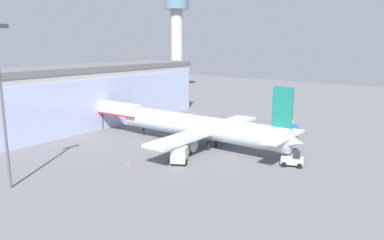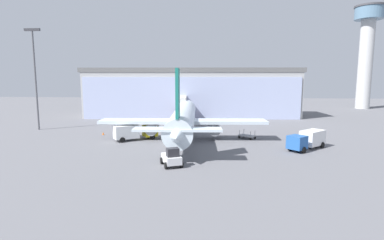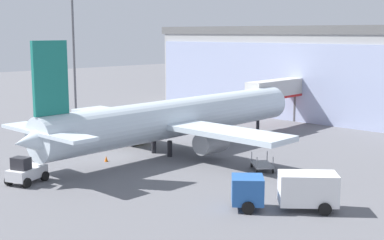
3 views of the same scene
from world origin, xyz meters
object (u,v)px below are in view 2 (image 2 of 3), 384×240
at_px(catering_truck, 134,132).
at_px(safety_cone_nose, 169,146).
at_px(jet_bridge, 182,102).
at_px(airplane, 183,118).
at_px(fuel_truck, 308,139).
at_px(apron_light_mast, 35,71).
at_px(baggage_cart, 247,136).
at_px(pushback_tug, 172,158).
at_px(safety_cone_wingtip, 103,133).
at_px(control_tower, 367,45).

xyz_separation_m(catering_truck, safety_cone_nose, (6.85, -5.63, -1.19)).
height_order(jet_bridge, airplane, airplane).
bearing_deg(catering_truck, fuel_truck, -41.97).
xyz_separation_m(apron_light_mast, baggage_cart, (41.77, -6.40, -11.40)).
bearing_deg(safety_cone_nose, baggage_cart, 33.54).
xyz_separation_m(airplane, pushback_tug, (0.29, -16.95, -2.54)).
relative_size(airplane, pushback_tug, 10.18).
distance_m(apron_light_mast, pushback_tug, 40.52).
bearing_deg(safety_cone_wingtip, jet_bridge, 55.36).
xyz_separation_m(baggage_cart, safety_cone_nose, (-12.49, -8.28, -0.23)).
bearing_deg(jet_bridge, safety_cone_nose, 178.17).
distance_m(apron_light_mast, baggage_cart, 43.77).
xyz_separation_m(pushback_tug, safety_cone_nose, (-1.66, 9.09, -0.70)).
bearing_deg(jet_bridge, airplane, -177.23).
xyz_separation_m(catering_truck, safety_cone_wingtip, (-7.09, 4.33, -1.19)).
height_order(control_tower, safety_cone_wingtip, control_tower).
distance_m(jet_bridge, baggage_cart, 24.75).
xyz_separation_m(airplane, baggage_cart, (11.13, 0.42, -3.01)).
relative_size(catering_truck, safety_cone_nose, 13.34).
distance_m(baggage_cart, safety_cone_wingtip, 26.48).
height_order(catering_truck, pushback_tug, catering_truck).
height_order(airplane, pushback_tug, airplane).
bearing_deg(catering_truck, apron_light_mast, 125.46).
xyz_separation_m(airplane, safety_cone_nose, (-1.37, -7.86, -3.23)).
xyz_separation_m(control_tower, catering_truck, (-65.72, -59.97, -20.30)).
height_order(control_tower, pushback_tug, control_tower).
height_order(control_tower, catering_truck, control_tower).
height_order(jet_bridge, fuel_truck, jet_bridge).
relative_size(apron_light_mast, catering_truck, 2.76).
distance_m(jet_bridge, control_tower, 72.54).
relative_size(baggage_cart, safety_cone_nose, 5.80).
bearing_deg(apron_light_mast, baggage_cart, -8.71).
relative_size(jet_bridge, control_tower, 0.35).
relative_size(catering_truck, pushback_tug, 2.01).
distance_m(apron_light_mast, fuel_truck, 52.75).
relative_size(jet_bridge, fuel_truck, 1.78).
xyz_separation_m(airplane, catering_truck, (-8.21, -2.23, -2.04)).
relative_size(airplane, catering_truck, 5.06).
height_order(apron_light_mast, safety_cone_nose, apron_light_mast).
xyz_separation_m(apron_light_mast, safety_cone_nose, (29.28, -14.68, -11.62)).
distance_m(baggage_cart, pushback_tug, 20.48).
relative_size(control_tower, catering_truck, 4.76).
bearing_deg(safety_cone_nose, safety_cone_wingtip, 144.45).
bearing_deg(safety_cone_wingtip, airplane, -7.80).
bearing_deg(airplane, jet_bridge, 3.74).
distance_m(control_tower, baggage_cart, 76.74).
relative_size(airplane, safety_cone_wingtip, 67.52).
distance_m(apron_light_mast, catering_truck, 26.35).
bearing_deg(jet_bridge, catering_truck, 161.88).
bearing_deg(jet_bridge, apron_light_mast, 112.13).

